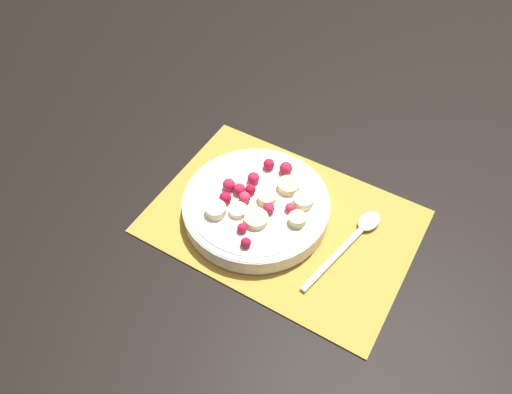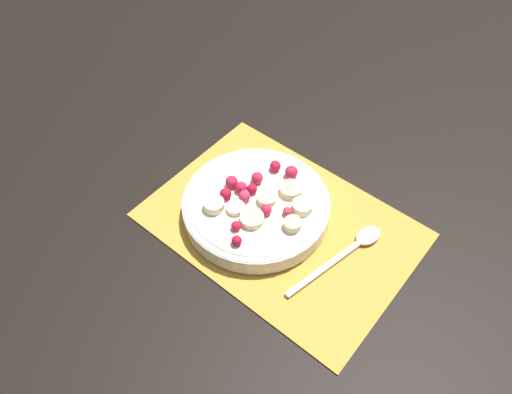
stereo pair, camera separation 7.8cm
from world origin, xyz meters
The scene contains 4 objects.
ground_plane centered at (0.00, 0.00, 0.00)m, with size 3.00×3.00×0.00m, color black.
placemat centered at (0.00, 0.00, 0.00)m, with size 0.41×0.29×0.01m.
fruit_bowl centered at (-0.04, -0.01, 0.03)m, with size 0.24×0.24×0.05m.
spoon centered at (0.12, 0.04, 0.01)m, with size 0.06×0.19×0.01m.
Camera 1 is at (0.21, -0.44, 0.65)m, focal length 35.00 mm.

